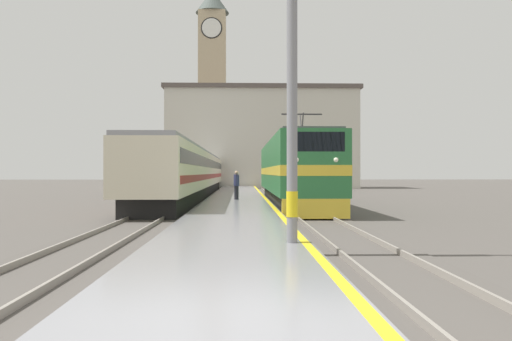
{
  "coord_description": "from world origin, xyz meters",
  "views": [
    {
      "loc": [
        0.29,
        -5.9,
        1.96
      ],
      "look_at": [
        1.28,
        29.03,
        2.09
      ],
      "focal_mm": 35.0,
      "sensor_mm": 36.0,
      "label": 1
    }
  ],
  "objects_px": {
    "catenary_mast": "(295,83)",
    "person_on_platform": "(236,184)",
    "clock_tower": "(212,82)",
    "locomotive_train": "(292,172)",
    "passenger_train": "(198,172)"
  },
  "relations": [
    {
      "from": "clock_tower",
      "to": "person_on_platform",
      "type": "bearing_deg",
      "value": -84.49
    },
    {
      "from": "clock_tower",
      "to": "locomotive_train",
      "type": "bearing_deg",
      "value": -79.82
    },
    {
      "from": "passenger_train",
      "to": "clock_tower",
      "type": "height_order",
      "value": "clock_tower"
    },
    {
      "from": "locomotive_train",
      "to": "clock_tower",
      "type": "height_order",
      "value": "clock_tower"
    },
    {
      "from": "catenary_mast",
      "to": "clock_tower",
      "type": "height_order",
      "value": "clock_tower"
    },
    {
      "from": "person_on_platform",
      "to": "clock_tower",
      "type": "bearing_deg",
      "value": 95.51
    },
    {
      "from": "locomotive_train",
      "to": "passenger_train",
      "type": "distance_m",
      "value": 16.17
    },
    {
      "from": "passenger_train",
      "to": "person_on_platform",
      "type": "bearing_deg",
      "value": -75.79
    },
    {
      "from": "locomotive_train",
      "to": "person_on_platform",
      "type": "distance_m",
      "value": 3.44
    },
    {
      "from": "locomotive_train",
      "to": "passenger_train",
      "type": "relative_size",
      "value": 0.39
    },
    {
      "from": "passenger_train",
      "to": "person_on_platform",
      "type": "relative_size",
      "value": 28.62
    },
    {
      "from": "person_on_platform",
      "to": "locomotive_train",
      "type": "bearing_deg",
      "value": -7.13
    },
    {
      "from": "locomotive_train",
      "to": "passenger_train",
      "type": "xyz_separation_m",
      "value": [
        -6.92,
        14.62,
        -0.05
      ]
    },
    {
      "from": "catenary_mast",
      "to": "person_on_platform",
      "type": "relative_size",
      "value": 4.36
    },
    {
      "from": "catenary_mast",
      "to": "person_on_platform",
      "type": "bearing_deg",
      "value": 94.85
    }
  ]
}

